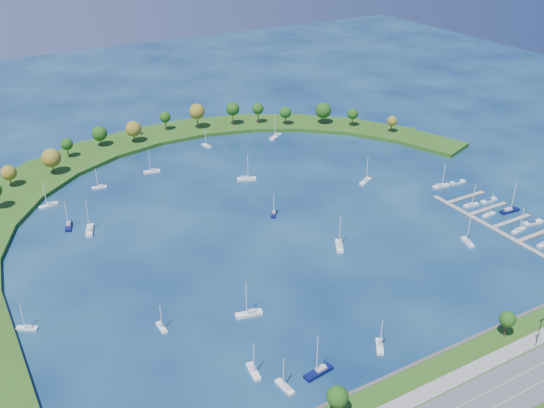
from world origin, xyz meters
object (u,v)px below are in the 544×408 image
moored_boat_6 (380,345)px  moored_boat_7 (206,145)px  moored_boat_17 (69,225)px  docked_boat_7 (509,210)px  moored_boat_0 (339,245)px  moored_boat_14 (249,313)px  docked_boat_8 (471,204)px  harbor_tower (138,131)px  moored_boat_11 (274,213)px  moored_boat_8 (253,370)px  docked_boat_5 (533,222)px  moored_boat_15 (366,181)px  moored_boat_5 (285,386)px  moored_boat_4 (90,229)px  moored_boat_13 (161,326)px  moored_boat_9 (468,241)px  moored_boat_18 (246,178)px  moored_boat_12 (319,371)px  moored_boat_2 (99,187)px  moored_boat_10 (49,205)px  docked_boat_11 (457,182)px  docked_boat_9 (489,200)px  dock_system (517,230)px  docked_boat_6 (489,214)px  docked_boat_4 (519,230)px  moored_boat_1 (27,327)px  moored_boat_16 (276,136)px  docked_boat_10 (441,185)px  moored_boat_3 (152,171)px

moored_boat_6 → moored_boat_7: bearing=-152.6°
moored_boat_17 → docked_boat_7: 191.82m
moored_boat_0 → docked_boat_7: (82.85, -13.30, 0.01)m
moored_boat_14 → docked_boat_8: (124.32, 19.75, -0.08)m
harbor_tower → moored_boat_11: bearing=-80.4°
moored_boat_8 → docked_boat_5: 148.01m
harbor_tower → moored_boat_14: bearing=-97.5°
moored_boat_15 → moored_boat_5: bearing=-163.3°
moored_boat_4 → moored_boat_14: size_ratio=1.04×
moored_boat_13 → moored_boat_14: (28.03, -8.24, 0.11)m
moored_boat_9 → moored_boat_18: moored_boat_18 is taller
moored_boat_12 → moored_boat_2: bearing=-89.7°
moored_boat_18 → moored_boat_10: bearing=-168.2°
moored_boat_12 → docked_boat_11: 152.05m
moored_boat_10 → moored_boat_15: (139.29, -51.48, 0.02)m
moored_boat_2 → docked_boat_7: docked_boat_7 is taller
moored_boat_7 → docked_boat_9: (83.63, -126.07, -0.20)m
dock_system → docked_boat_6: bearing=89.1°
dock_system → docked_boat_4: size_ratio=7.42×
moored_boat_18 → docked_boat_4: (74.59, -102.02, -0.08)m
docked_boat_4 → docked_boat_7: docked_boat_7 is taller
moored_boat_11 → moored_boat_15: size_ratio=0.78×
moored_boat_1 → moored_boat_2: moored_boat_2 is taller
moored_boat_7 → moored_boat_17: moored_boat_17 is taller
moored_boat_18 → docked_boat_7: docked_boat_7 is taller
docked_boat_9 → moored_boat_7: bearing=122.5°
moored_boat_16 → docked_boat_10: 102.37m
moored_boat_15 → docked_boat_10: (28.00, -22.46, -0.02)m
moored_boat_11 → moored_boat_9: bearing=80.2°
moored_boat_1 → moored_boat_7: size_ratio=1.04×
moored_boat_5 → moored_boat_14: 35.77m
moored_boat_13 → moored_boat_8: bearing=25.6°
moored_boat_5 → docked_boat_9: (141.97, 53.94, -0.22)m
dock_system → moored_boat_14: moored_boat_14 is taller
docked_boat_4 → moored_boat_2: bearing=131.0°
harbor_tower → moored_boat_7: 42.00m
moored_boat_14 → moored_boat_16: (91.19, 137.28, 0.04)m
docked_boat_5 → docked_boat_6: docked_boat_6 is taller
moored_boat_8 → moored_boat_9: moored_boat_9 is taller
moored_boat_5 → moored_boat_17: (-30.35, 126.45, 0.06)m
moored_boat_10 → moored_boat_12: moored_boat_12 is taller
moored_boat_5 → docked_boat_10: size_ratio=0.85×
moored_boat_3 → moored_boat_7: 42.40m
moored_boat_12 → docked_boat_5: moored_boat_12 is taller
docked_boat_6 → docked_boat_11: bearing=63.4°
moored_boat_11 → docked_boat_11: size_ratio=1.21×
moored_boat_17 → docked_boat_6: (161.89, -82.06, -0.06)m
moored_boat_3 → moored_boat_9: bearing=135.0°
moored_boat_8 → docked_boat_4: bearing=106.2°
docked_boat_10 → moored_boat_8: bearing=-147.8°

